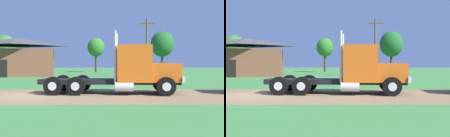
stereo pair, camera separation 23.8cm
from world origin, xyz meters
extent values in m
plane|color=#3F823B|center=(0.00, 0.00, 0.00)|extent=(200.00, 200.00, 0.00)
cube|color=olive|center=(0.00, 0.00, 0.00)|extent=(120.00, 7.00, 0.01)
cube|color=black|center=(4.28, 1.03, 0.70)|extent=(8.12, 2.24, 0.28)
cube|color=orange|center=(7.47, 0.76, 1.23)|extent=(1.78, 2.20, 1.06)
cube|color=silver|center=(8.32, 0.69, 0.88)|extent=(0.35, 2.28, 0.32)
cube|color=orange|center=(5.72, 0.91, 1.74)|extent=(2.09, 2.52, 2.07)
cube|color=#2D3D4C|center=(6.69, 0.83, 2.15)|extent=(0.20, 1.97, 0.91)
cylinder|color=silver|center=(4.74, 1.93, 2.12)|extent=(0.14, 0.14, 2.84)
cylinder|color=silver|center=(4.58, 0.06, 2.12)|extent=(0.14, 0.14, 2.84)
cylinder|color=silver|center=(5.07, -0.08, 0.49)|extent=(1.04, 0.60, 0.52)
cylinder|color=black|center=(7.49, 1.95, 0.51)|extent=(1.04, 0.38, 1.02)
cylinder|color=silver|center=(7.50, 2.11, 0.51)|extent=(0.46, 0.08, 0.46)
cylinder|color=black|center=(7.29, -0.41, 0.51)|extent=(1.04, 0.38, 1.02)
cylinder|color=silver|center=(7.28, -0.57, 0.51)|extent=(0.46, 0.08, 0.46)
cylinder|color=black|center=(1.38, 2.46, 0.51)|extent=(1.04, 0.38, 1.02)
cylinder|color=silver|center=(1.39, 2.62, 0.51)|extent=(0.46, 0.08, 0.46)
cylinder|color=black|center=(1.18, 0.10, 0.51)|extent=(1.04, 0.38, 1.02)
cylinder|color=silver|center=(1.17, -0.06, 0.51)|extent=(0.46, 0.08, 0.46)
cylinder|color=black|center=(2.62, 2.36, 0.51)|extent=(1.04, 0.38, 1.02)
cylinder|color=silver|center=(2.64, 2.52, 0.51)|extent=(0.46, 0.08, 0.46)
cylinder|color=black|center=(2.43, 0.00, 0.51)|extent=(1.04, 0.38, 1.02)
cylinder|color=silver|center=(2.41, -0.16, 0.51)|extent=(0.46, 0.08, 0.46)
cube|color=brown|center=(-8.02, 23.28, 1.81)|extent=(10.72, 7.88, 3.62)
pyramid|color=#484848|center=(-8.02, 23.28, 4.68)|extent=(11.26, 8.28, 1.05)
cylinder|color=brown|center=(9.75, 22.74, 3.89)|extent=(0.26, 0.26, 7.78)
cube|color=brown|center=(9.75, 22.74, 7.18)|extent=(2.20, 0.41, 0.14)
cylinder|color=#513823|center=(-13.06, 33.10, 1.49)|extent=(0.44, 0.44, 2.97)
ellipsoid|color=#306B30|center=(-13.06, 33.10, 4.51)|extent=(3.85, 3.85, 4.24)
cylinder|color=#513823|center=(2.28, 40.62, 1.80)|extent=(0.44, 0.44, 3.60)
ellipsoid|color=#2F7625|center=(2.28, 40.62, 4.96)|extent=(3.38, 3.38, 3.72)
cylinder|color=#513823|center=(14.93, 37.52, 1.83)|extent=(0.44, 0.44, 3.65)
ellipsoid|color=#205D25|center=(14.93, 37.52, 5.41)|extent=(4.40, 4.40, 4.84)
camera|label=1|loc=(4.00, -15.22, 1.75)|focal=44.92mm
camera|label=2|loc=(4.24, -15.22, 1.75)|focal=44.92mm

